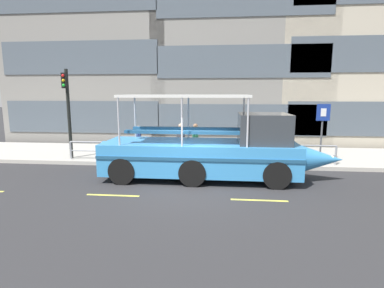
{
  "coord_description": "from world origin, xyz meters",
  "views": [
    {
      "loc": [
        1.18,
        -10.38,
        3.35
      ],
      "look_at": [
        -0.03,
        1.82,
        1.3
      ],
      "focal_mm": 28.35,
      "sensor_mm": 36.0,
      "label": 1
    }
  ],
  "objects_px": {
    "duck_tour_boat": "(214,151)",
    "pedestrian_mid_right": "(181,137)",
    "traffic_light_pole": "(68,105)",
    "pedestrian_near_stern": "(139,137)",
    "parking_sign": "(322,123)",
    "pedestrian_near_bow": "(275,139)",
    "pedestrian_mid_left": "(195,136)"
  },
  "relations": [
    {
      "from": "duck_tour_boat",
      "to": "pedestrian_near_bow",
      "type": "height_order",
      "value": "duck_tour_boat"
    },
    {
      "from": "pedestrian_mid_left",
      "to": "pedestrian_near_bow",
      "type": "bearing_deg",
      "value": -5.73
    },
    {
      "from": "pedestrian_mid_left",
      "to": "pedestrian_near_stern",
      "type": "relative_size",
      "value": 1.1
    },
    {
      "from": "traffic_light_pole",
      "to": "parking_sign",
      "type": "distance_m",
      "value": 12.05
    },
    {
      "from": "pedestrian_near_bow",
      "to": "pedestrian_mid_right",
      "type": "bearing_deg",
      "value": -179.32
    },
    {
      "from": "duck_tour_boat",
      "to": "pedestrian_near_bow",
      "type": "xyz_separation_m",
      "value": [
        2.92,
        3.3,
        0.05
      ]
    },
    {
      "from": "pedestrian_mid_left",
      "to": "pedestrian_near_stern",
      "type": "bearing_deg",
      "value": -178.43
    },
    {
      "from": "traffic_light_pole",
      "to": "pedestrian_near_stern",
      "type": "height_order",
      "value": "traffic_light_pole"
    },
    {
      "from": "pedestrian_mid_right",
      "to": "pedestrian_near_stern",
      "type": "bearing_deg",
      "value": 170.74
    },
    {
      "from": "duck_tour_boat",
      "to": "pedestrian_mid_right",
      "type": "xyz_separation_m",
      "value": [
        -1.76,
        3.24,
        0.1
      ]
    },
    {
      "from": "pedestrian_near_bow",
      "to": "pedestrian_near_stern",
      "type": "relative_size",
      "value": 1.07
    },
    {
      "from": "traffic_light_pole",
      "to": "pedestrian_mid_left",
      "type": "relative_size",
      "value": 2.62
    },
    {
      "from": "traffic_light_pole",
      "to": "pedestrian_near_stern",
      "type": "distance_m",
      "value": 3.76
    },
    {
      "from": "parking_sign",
      "to": "pedestrian_mid_right",
      "type": "bearing_deg",
      "value": 174.83
    },
    {
      "from": "parking_sign",
      "to": "pedestrian_near_stern",
      "type": "xyz_separation_m",
      "value": [
        -8.92,
        0.97,
        -0.92
      ]
    },
    {
      "from": "parking_sign",
      "to": "duck_tour_boat",
      "type": "bearing_deg",
      "value": -151.6
    },
    {
      "from": "pedestrian_mid_right",
      "to": "parking_sign",
      "type": "bearing_deg",
      "value": -5.17
    },
    {
      "from": "parking_sign",
      "to": "pedestrian_mid_right",
      "type": "xyz_separation_m",
      "value": [
        -6.64,
        0.6,
        -0.81
      ]
    },
    {
      "from": "parking_sign",
      "to": "pedestrian_mid_right",
      "type": "distance_m",
      "value": 6.72
    },
    {
      "from": "traffic_light_pole",
      "to": "pedestrian_mid_right",
      "type": "bearing_deg",
      "value": 9.44
    },
    {
      "from": "parking_sign",
      "to": "pedestrian_near_bow",
      "type": "relative_size",
      "value": 1.68
    },
    {
      "from": "duck_tour_boat",
      "to": "parking_sign",
      "type": "bearing_deg",
      "value": 28.4
    },
    {
      "from": "pedestrian_mid_right",
      "to": "pedestrian_near_stern",
      "type": "distance_m",
      "value": 2.31
    },
    {
      "from": "parking_sign",
      "to": "duck_tour_boat",
      "type": "relative_size",
      "value": 0.29
    },
    {
      "from": "parking_sign",
      "to": "pedestrian_near_stern",
      "type": "distance_m",
      "value": 9.02
    },
    {
      "from": "traffic_light_pole",
      "to": "pedestrian_mid_right",
      "type": "relative_size",
      "value": 2.56
    },
    {
      "from": "parking_sign",
      "to": "pedestrian_mid_left",
      "type": "xyz_separation_m",
      "value": [
        -5.94,
        1.05,
        -0.84
      ]
    },
    {
      "from": "pedestrian_near_bow",
      "to": "pedestrian_near_stern",
      "type": "distance_m",
      "value": 6.96
    },
    {
      "from": "traffic_light_pole",
      "to": "pedestrian_mid_left",
      "type": "height_order",
      "value": "traffic_light_pole"
    },
    {
      "from": "parking_sign",
      "to": "pedestrian_near_bow",
      "type": "bearing_deg",
      "value": 161.55
    },
    {
      "from": "traffic_light_pole",
      "to": "duck_tour_boat",
      "type": "distance_m",
      "value": 7.7
    },
    {
      "from": "traffic_light_pole",
      "to": "pedestrian_near_stern",
      "type": "xyz_separation_m",
      "value": [
        3.1,
        1.27,
        -1.7
      ]
    }
  ]
}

